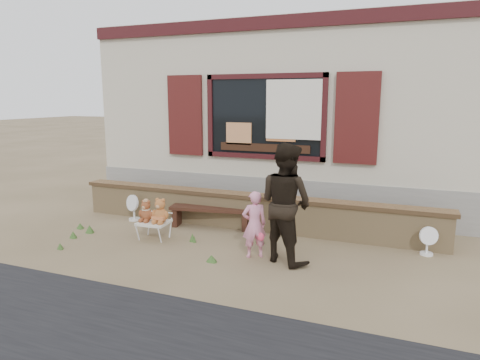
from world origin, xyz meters
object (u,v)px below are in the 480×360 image
at_px(teddy_bear_right, 161,210).
at_px(adult, 286,203).
at_px(teddy_bear_left, 146,210).
at_px(folding_chair, 154,223).
at_px(bench, 211,213).
at_px(child, 254,224).

height_order(teddy_bear_right, adult, adult).
xyz_separation_m(teddy_bear_right, adult, (2.26, -0.15, 0.37)).
xyz_separation_m(teddy_bear_left, teddy_bear_right, (0.28, 0.02, 0.03)).
relative_size(teddy_bear_right, adult, 0.24).
bearing_deg(folding_chair, adult, -6.66).
height_order(folding_chair, adult, adult).
relative_size(teddy_bear_left, teddy_bear_right, 0.87).
relative_size(bench, teddy_bear_left, 4.16).
height_order(teddy_bear_right, child, child).
bearing_deg(adult, child, 30.30).
xyz_separation_m(bench, child, (1.28, -1.13, 0.23)).
bearing_deg(bench, teddy_bear_left, -138.46).
distance_m(bench, adult, 2.16).
bearing_deg(folding_chair, child, -8.43).
bearing_deg(child, bench, -74.23).
bearing_deg(teddy_bear_right, folding_chair, -180.00).
height_order(bench, folding_chair, bench).
distance_m(bench, child, 1.72).
bearing_deg(teddy_bear_right, child, -9.08).
height_order(bench, child, child).
xyz_separation_m(bench, teddy_bear_right, (-0.50, -0.95, 0.24)).
distance_m(teddy_bear_left, child, 2.06).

